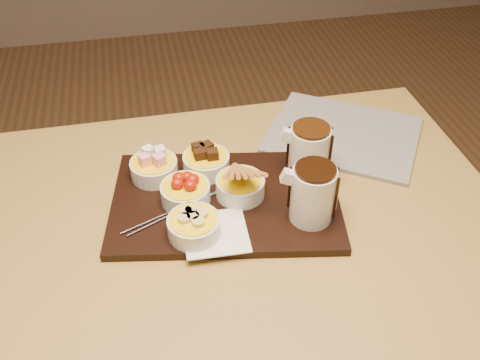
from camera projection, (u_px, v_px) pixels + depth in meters
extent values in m
cube|color=olive|center=(213.00, 227.00, 1.08)|extent=(1.20, 0.80, 0.04)
cylinder|color=olive|center=(6.00, 265.00, 1.49)|extent=(0.06, 0.06, 0.71)
cylinder|color=olive|center=(370.00, 210.00, 1.66)|extent=(0.06, 0.06, 0.71)
cube|color=black|center=(226.00, 201.00, 1.09)|extent=(0.51, 0.38, 0.02)
cube|color=white|center=(216.00, 233.00, 1.01)|extent=(0.12, 0.12, 0.00)
cylinder|color=silver|center=(154.00, 169.00, 1.13)|extent=(0.10, 0.10, 0.04)
cylinder|color=silver|center=(206.00, 163.00, 1.14)|extent=(0.10, 0.10, 0.04)
cylinder|color=silver|center=(186.00, 193.00, 1.07)|extent=(0.10, 0.10, 0.04)
cylinder|color=silver|center=(240.00, 187.00, 1.08)|extent=(0.10, 0.10, 0.04)
cylinder|color=silver|center=(194.00, 227.00, 1.00)|extent=(0.10, 0.10, 0.04)
cylinder|color=silver|center=(313.00, 195.00, 1.01)|extent=(0.10, 0.10, 0.12)
cylinder|color=silver|center=(309.00, 153.00, 1.11)|extent=(0.10, 0.10, 0.12)
cube|color=beige|center=(343.00, 135.00, 1.28)|extent=(0.43, 0.41, 0.01)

